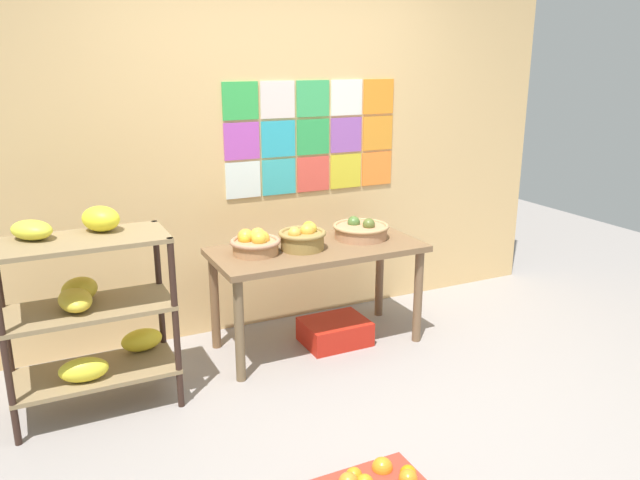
% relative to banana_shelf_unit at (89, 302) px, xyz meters
% --- Properties ---
extents(ground, '(9.12, 9.12, 0.00)m').
position_rel_banana_shelf_unit_xyz_m(ground, '(1.39, -0.87, -0.63)').
color(ground, gray).
extents(back_wall_with_art, '(4.54, 0.07, 2.77)m').
position_rel_banana_shelf_unit_xyz_m(back_wall_with_art, '(1.40, 0.72, 0.76)').
color(back_wall_with_art, '#DBB173').
rests_on(back_wall_with_art, ground).
extents(banana_shelf_unit, '(0.87, 0.45, 1.13)m').
position_rel_banana_shelf_unit_xyz_m(banana_shelf_unit, '(0.00, 0.00, 0.00)').
color(banana_shelf_unit, '#301E17').
rests_on(banana_shelf_unit, ground).
extents(display_table, '(1.40, 0.63, 0.70)m').
position_rel_banana_shelf_unit_xyz_m(display_table, '(1.46, 0.17, -0.02)').
color(display_table, brown).
rests_on(display_table, ground).
extents(fruit_basket_centre, '(0.39, 0.39, 0.15)m').
position_rel_banana_shelf_unit_xyz_m(fruit_basket_centre, '(1.82, 0.24, 0.13)').
color(fruit_basket_centre, '#B17D58').
rests_on(fruit_basket_centre, display_table).
extents(fruit_basket_back_left, '(0.31, 0.31, 0.17)m').
position_rel_banana_shelf_unit_xyz_m(fruit_basket_back_left, '(1.36, 0.17, 0.15)').
color(fruit_basket_back_left, olive).
rests_on(fruit_basket_back_left, display_table).
extents(fruit_basket_left, '(0.32, 0.32, 0.16)m').
position_rel_banana_shelf_unit_xyz_m(fruit_basket_left, '(1.04, 0.22, 0.14)').
color(fruit_basket_left, '#AE7C52').
rests_on(fruit_basket_left, display_table).
extents(produce_crate_under_table, '(0.44, 0.34, 0.16)m').
position_rel_banana_shelf_unit_xyz_m(produce_crate_under_table, '(1.57, 0.13, -0.54)').
color(produce_crate_under_table, red).
rests_on(produce_crate_under_table, ground).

